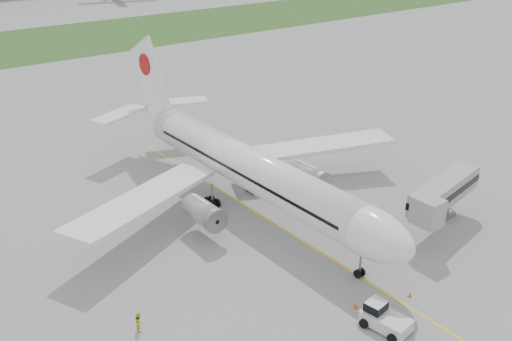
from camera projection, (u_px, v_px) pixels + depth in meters
ground at (267, 220)px, 68.76m from camera, size 600.00×600.00×0.00m
apron_markings at (294, 236)px, 65.16m from camera, size 70.00×70.00×0.04m
airliner at (242, 164)px, 69.94m from camera, size 48.13×53.95×17.88m
pushback_tug at (383, 317)px, 50.58m from camera, size 3.43×4.60×2.20m
jet_bridge at (442, 194)px, 64.69m from camera, size 13.41×5.93×6.25m
safety_cone_left at (355, 305)px, 53.25m from camera, size 0.44×0.44×0.60m
safety_cone_right at (410, 294)px, 54.80m from camera, size 0.39×0.39×0.54m
ground_crew_near at (375, 301)px, 53.06m from camera, size 0.67×0.61×1.54m
ground_crew_far at (139, 321)px, 50.20m from camera, size 1.00×1.09×1.81m
distant_aircraft_right at (120, 1)px, 239.71m from camera, size 39.31×36.73×12.43m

